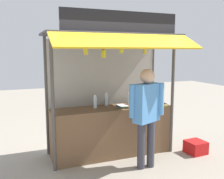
% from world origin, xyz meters
% --- Properties ---
extents(ground_plane, '(20.00, 20.00, 0.00)m').
position_xyz_m(ground_plane, '(0.00, 0.00, 0.00)').
color(ground_plane, '#9E9384').
extents(stall_counter, '(2.33, 0.60, 0.95)m').
position_xyz_m(stall_counter, '(0.00, 0.00, 0.47)').
color(stall_counter, brown).
rests_on(stall_counter, ground).
extents(stall_structure, '(2.53, 1.51, 2.69)m').
position_xyz_m(stall_structure, '(0.00, 0.13, 1.62)').
color(stall_structure, '#4C4742').
rests_on(stall_structure, ground).
extents(water_bottle_front_left, '(0.07, 0.07, 0.26)m').
position_xyz_m(water_bottle_front_left, '(0.99, 0.08, 1.07)').
color(water_bottle_front_left, silver).
rests_on(water_bottle_front_left, stall_counter).
extents(water_bottle_back_left, '(0.09, 0.09, 0.32)m').
position_xyz_m(water_bottle_back_left, '(0.84, 0.21, 1.10)').
color(water_bottle_back_left, silver).
rests_on(water_bottle_back_left, stall_counter).
extents(water_bottle_mid_left, '(0.07, 0.07, 0.25)m').
position_xyz_m(water_bottle_mid_left, '(0.43, 0.16, 1.06)').
color(water_bottle_mid_left, silver).
rests_on(water_bottle_mid_left, stall_counter).
extents(water_bottle_rear_center, '(0.07, 0.07, 0.24)m').
position_xyz_m(water_bottle_rear_center, '(0.73, 0.23, 1.06)').
color(water_bottle_rear_center, silver).
rests_on(water_bottle_rear_center, stall_counter).
extents(water_bottle_front_right, '(0.07, 0.07, 0.26)m').
position_xyz_m(water_bottle_front_right, '(-0.04, 0.21, 1.07)').
color(water_bottle_front_right, silver).
rests_on(water_bottle_front_right, stall_counter).
extents(water_bottle_left, '(0.07, 0.07, 0.25)m').
position_xyz_m(water_bottle_left, '(-0.32, 0.07, 1.06)').
color(water_bottle_left, silver).
rests_on(water_bottle_left, stall_counter).
extents(magazine_stack_far_right, '(0.19, 0.31, 0.03)m').
position_xyz_m(magazine_stack_far_right, '(0.20, -0.03, 0.96)').
color(magazine_stack_far_right, orange).
rests_on(magazine_stack_far_right, stall_counter).
extents(magazine_stack_right, '(0.21, 0.27, 0.06)m').
position_xyz_m(magazine_stack_right, '(0.94, -0.22, 0.98)').
color(magazine_stack_right, green).
rests_on(magazine_stack_right, stall_counter).
extents(banana_bunch_inner_left, '(0.10, 0.09, 0.25)m').
position_xyz_m(banana_bunch_inner_left, '(-0.62, -0.40, 2.03)').
color(banana_bunch_inner_left, '#332D23').
extents(banana_bunch_rightmost, '(0.11, 0.10, 0.30)m').
position_xyz_m(banana_bunch_rightmost, '(-0.31, -0.40, 1.98)').
color(banana_bunch_rightmost, '#332D23').
extents(banana_bunch_leftmost, '(0.09, 0.09, 0.25)m').
position_xyz_m(banana_bunch_leftmost, '(0.47, -0.40, 2.03)').
color(banana_bunch_leftmost, '#332D23').
extents(banana_bunch_inner_right, '(0.09, 0.08, 0.23)m').
position_xyz_m(banana_bunch_inner_right, '(0.01, -0.40, 2.05)').
color(banana_bunch_inner_right, '#332D23').
extents(vendor_person, '(0.66, 0.38, 1.73)m').
position_xyz_m(vendor_person, '(0.34, -0.76, 1.04)').
color(vendor_person, '#383842').
rests_on(vendor_person, ground).
extents(plastic_crate, '(0.38, 0.38, 0.25)m').
position_xyz_m(plastic_crate, '(1.57, -0.57, 0.12)').
color(plastic_crate, red).
rests_on(plastic_crate, ground).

